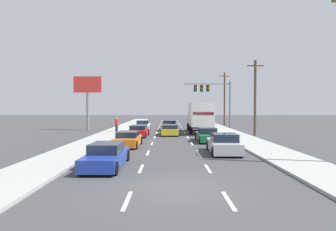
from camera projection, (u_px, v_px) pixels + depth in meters
ground_plane at (170, 132)px, 36.08m from camera, size 140.00×140.00×0.00m
sidewalk_right at (233, 135)px, 31.11m from camera, size 3.12×80.00×0.14m
sidewalk_left at (107, 135)px, 31.06m from camera, size 3.12×80.00×0.14m
lane_markings at (170, 133)px, 34.64m from camera, size 3.54×62.00×0.01m
car_white at (142, 126)px, 38.25m from camera, size 1.86×4.29×1.32m
car_red at (138, 131)px, 30.39m from camera, size 2.00×4.43×1.21m
car_orange at (127, 140)px, 22.76m from camera, size 1.99×4.11×1.20m
car_blue at (105, 156)px, 15.00m from camera, size 1.88×4.70×1.26m
car_gray at (168, 126)px, 38.32m from camera, size 2.00×4.48×1.34m
car_yellow at (169, 130)px, 32.11m from camera, size 2.05×4.57×1.16m
box_truck at (199, 115)px, 34.79m from camera, size 2.80×8.73×3.61m
car_green at (206, 135)px, 26.02m from camera, size 1.81×4.50×1.27m
car_silver at (223, 144)px, 19.45m from camera, size 2.07×4.25×1.35m
traffic_signal_mast at (208, 92)px, 42.19m from camera, size 6.75×0.69×6.94m
utility_pole_mid at (254, 97)px, 31.42m from camera, size 1.80×0.28×8.18m
utility_pole_far at (223, 98)px, 48.56m from camera, size 1.80×0.28×8.88m
roadside_billboard at (86, 92)px, 38.51m from camera, size 3.71×0.36×7.19m
pedestrian_near_corner at (115, 125)px, 34.51m from camera, size 0.38×0.38×1.70m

